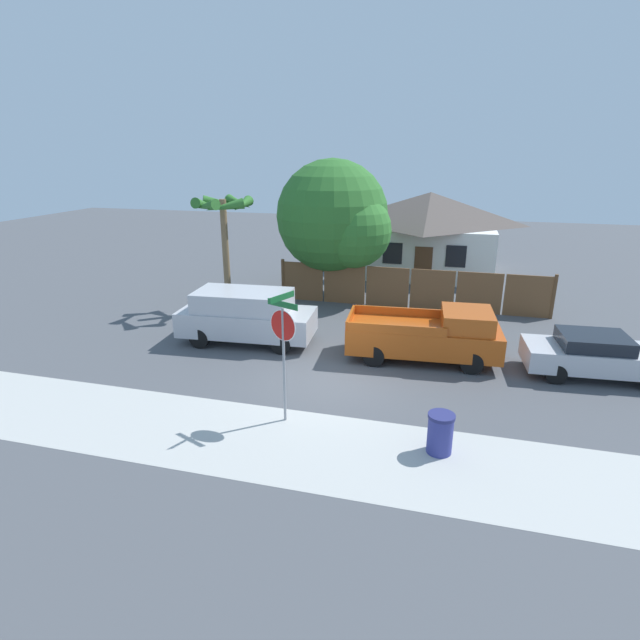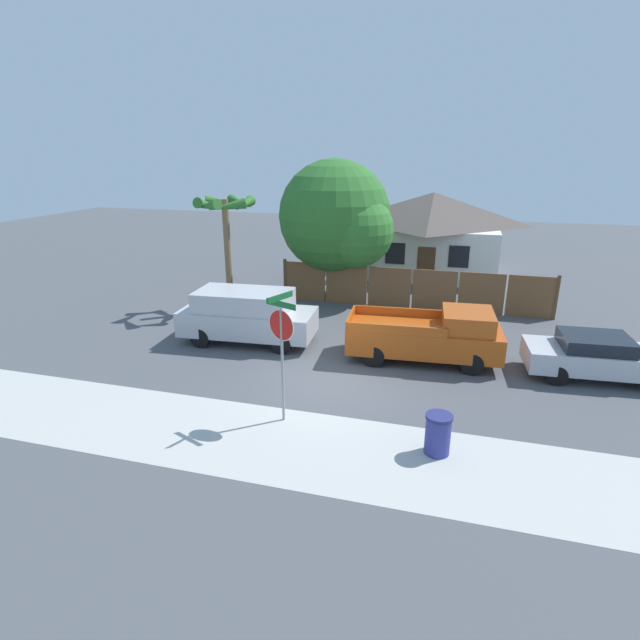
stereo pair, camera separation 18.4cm
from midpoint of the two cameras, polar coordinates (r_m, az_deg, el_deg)
ground_plane at (r=15.25m, az=1.49°, el=-6.99°), size 80.00×80.00×0.00m
sidewalk_strip at (r=12.22m, az=-2.77°, el=-14.04°), size 36.00×3.20×0.01m
wooden_fence at (r=22.29m, az=10.65°, el=3.54°), size 11.85×0.12×1.88m
house at (r=29.34m, az=12.82°, el=9.86°), size 7.64×7.15×4.47m
oak_tree at (r=23.08m, az=2.43°, el=11.41°), size 5.37×5.11×6.35m
palm_tree at (r=21.45m, az=-10.51°, el=11.84°), size 2.42×2.62×4.86m
red_suv at (r=18.13m, az=-8.05°, el=0.59°), size 4.92×2.30×1.91m
orange_pickup at (r=16.79m, az=12.73°, el=-1.75°), size 5.05×2.31×1.78m
parked_sedan at (r=17.41m, az=29.42°, el=-3.63°), size 4.33×2.02×1.37m
stop_sign at (r=12.25m, az=-3.98°, el=-1.84°), size 0.88×0.79×3.39m
trash_bin at (r=12.00m, az=13.76°, el=-12.54°), size 0.62×0.62×0.98m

